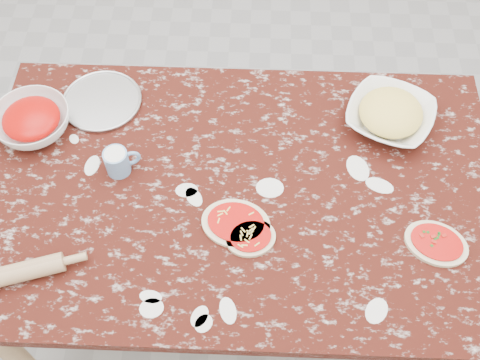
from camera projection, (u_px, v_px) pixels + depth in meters
name	position (u px, v px, depth m)	size (l,w,h in m)	color
ground	(240.00, 286.00, 2.46)	(4.00, 4.00, 0.00)	gray
worktable	(240.00, 203.00, 1.90)	(1.60, 1.00, 0.75)	black
pizza_tray	(102.00, 102.00, 2.02)	(0.26, 0.26, 0.01)	#B2B2B7
sauce_bowl	(33.00, 122.00, 1.93)	(0.25, 0.25, 0.08)	white
cheese_bowl	(390.00, 116.00, 1.95)	(0.27, 0.27, 0.07)	white
flour_mug	(118.00, 161.00, 1.84)	(0.11, 0.08, 0.09)	#6993C7
pizza_left	(236.00, 223.00, 1.76)	(0.23, 0.20, 0.02)	beige
pizza_mid	(251.00, 238.00, 1.73)	(0.17, 0.16, 0.02)	beige
pizza_right	(436.00, 243.00, 1.72)	(0.22, 0.20, 0.02)	beige
rolling_pin	(13.00, 274.00, 1.65)	(0.06, 0.06, 0.28)	tan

